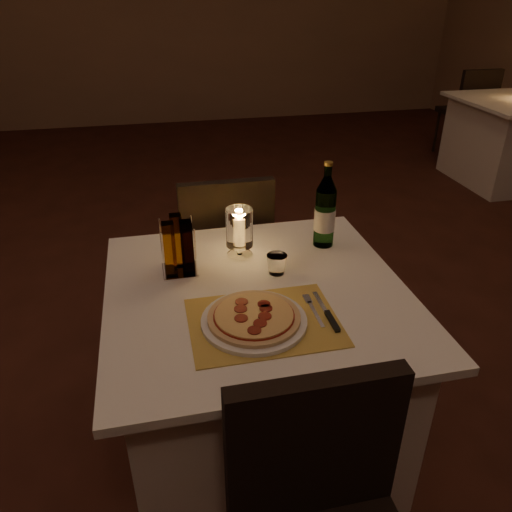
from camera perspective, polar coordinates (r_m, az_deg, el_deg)
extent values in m
cube|color=#411D14|center=(2.40, -6.73, -14.91)|extent=(8.00, 10.00, 0.02)
cube|color=white|center=(1.91, 0.13, -13.68)|extent=(0.88, 0.88, 0.71)
cube|color=white|center=(1.68, 0.15, -4.36)|extent=(1.00, 1.00, 0.03)
cube|color=black|center=(1.26, 6.66, -20.95)|extent=(0.42, 0.05, 0.42)
cube|color=black|center=(2.49, -3.85, 0.44)|extent=(0.42, 0.42, 0.05)
cube|color=black|center=(2.22, -3.29, 3.42)|extent=(0.42, 0.05, 0.42)
cylinder|color=black|center=(2.78, -0.78, -1.91)|extent=(0.03, 0.03, 0.44)
cylinder|color=black|center=(2.74, -7.75, -2.68)|extent=(0.03, 0.03, 0.44)
cylinder|color=black|center=(2.50, 0.81, -5.82)|extent=(0.03, 0.03, 0.44)
cylinder|color=black|center=(2.46, -6.98, -6.75)|extent=(0.03, 0.03, 0.44)
cube|color=gold|center=(1.52, 0.89, -7.55)|extent=(0.45, 0.34, 0.00)
cylinder|color=white|center=(1.51, -0.23, -7.42)|extent=(0.32, 0.32, 0.01)
cylinder|color=#D8B77F|center=(1.50, -0.23, -7.02)|extent=(0.28, 0.28, 0.01)
cylinder|color=maroon|center=(1.50, -0.23, -6.79)|extent=(0.24, 0.24, 0.00)
cylinder|color=#EACC7F|center=(1.50, -0.23, -6.68)|extent=(0.24, 0.24, 0.00)
cylinder|color=maroon|center=(1.52, 1.13, -5.99)|extent=(0.04, 0.04, 0.00)
cylinder|color=maroon|center=(1.53, 0.91, -5.50)|extent=(0.04, 0.04, 0.00)
cylinder|color=maroon|center=(1.55, -1.66, -5.24)|extent=(0.04, 0.04, 0.00)
cylinder|color=maroon|center=(1.51, -1.78, -6.06)|extent=(0.04, 0.04, 0.00)
cylinder|color=maroon|center=(1.48, -1.71, -7.12)|extent=(0.04, 0.04, 0.00)
cylinder|color=maroon|center=(1.43, -0.19, -8.48)|extent=(0.04, 0.04, 0.00)
cylinder|color=maroon|center=(1.46, 0.48, -7.68)|extent=(0.04, 0.04, 0.00)
cylinder|color=maroon|center=(1.48, 1.02, -6.89)|extent=(0.04, 0.04, 0.00)
cube|color=silver|center=(1.56, 6.84, -6.61)|extent=(0.01, 0.14, 0.00)
cube|color=silver|center=(1.62, 5.90, -4.91)|extent=(0.02, 0.05, 0.00)
cube|color=black|center=(1.53, 8.70, -7.36)|extent=(0.02, 0.10, 0.01)
cube|color=silver|center=(1.62, 7.35, -5.25)|extent=(0.01, 0.12, 0.00)
cylinder|color=#5F9952|center=(1.93, 7.85, 4.32)|extent=(0.08, 0.08, 0.23)
cylinder|color=#5F9952|center=(1.86, 8.24, 9.59)|extent=(0.03, 0.03, 0.04)
cylinder|color=gold|center=(1.85, 8.30, 10.40)|extent=(0.03, 0.03, 0.01)
cylinder|color=silver|center=(1.93, 7.84, 4.17)|extent=(0.08, 0.08, 0.09)
cylinder|color=white|center=(1.87, -1.87, 0.11)|extent=(0.10, 0.10, 0.01)
cylinder|color=white|center=(1.86, -1.88, 0.76)|extent=(0.02, 0.02, 0.04)
cylinder|color=white|center=(1.82, -1.93, 3.29)|extent=(0.10, 0.10, 0.14)
cylinder|color=white|center=(1.82, -1.92, 2.88)|extent=(0.03, 0.03, 0.11)
ellipsoid|color=orange|center=(1.80, -1.95, 4.79)|extent=(0.02, 0.02, 0.03)
cube|color=white|center=(1.80, -8.67, -1.64)|extent=(0.12, 0.12, 0.01)
cylinder|color=white|center=(1.70, -10.59, -0.06)|extent=(0.01, 0.01, 0.18)
cylinder|color=white|center=(1.71, -6.91, 0.32)|extent=(0.01, 0.01, 0.18)
cylinder|color=white|center=(1.80, -10.78, 1.60)|extent=(0.01, 0.01, 0.18)
cylinder|color=white|center=(1.80, -7.30, 1.96)|extent=(0.01, 0.01, 0.18)
cube|color=#BF8C33|center=(1.72, -9.84, 0.71)|extent=(0.04, 0.04, 0.20)
cube|color=#3F1E14|center=(1.72, -7.85, 0.92)|extent=(0.04, 0.04, 0.20)
cube|color=#BF8C33|center=(1.77, -9.00, 1.71)|extent=(0.04, 0.04, 0.20)
cube|color=white|center=(5.18, 27.22, 11.38)|extent=(0.88, 0.88, 0.71)
cube|color=black|center=(5.77, 22.68, 14.98)|extent=(0.42, 0.42, 0.05)
cube|color=black|center=(5.58, 24.18, 16.72)|extent=(0.42, 0.05, 0.42)
cylinder|color=black|center=(6.06, 22.74, 13.17)|extent=(0.03, 0.03, 0.44)
cylinder|color=black|center=(5.87, 19.92, 13.23)|extent=(0.03, 0.03, 0.44)
cylinder|color=black|center=(5.79, 24.56, 12.15)|extent=(0.03, 0.03, 0.44)
cylinder|color=black|center=(5.60, 21.67, 12.21)|extent=(0.03, 0.03, 0.44)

